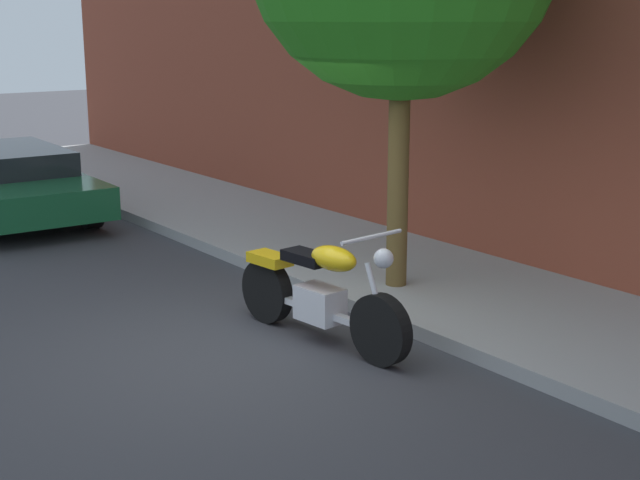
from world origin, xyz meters
name	(u,v)px	position (x,y,z in m)	size (l,w,h in m)	color
ground_plane	(245,349)	(0.00, 0.00, 0.00)	(60.00, 60.00, 0.00)	#38383D
sidewalk	(456,291)	(0.00, 2.63, 0.07)	(25.85, 2.45, 0.14)	#999999
motorcycle	(320,294)	(0.24, 0.67, 0.45)	(2.17, 0.70, 1.13)	black
parked_car_green	(4,181)	(-6.87, 0.06, 0.55)	(4.35, 1.98, 1.03)	black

